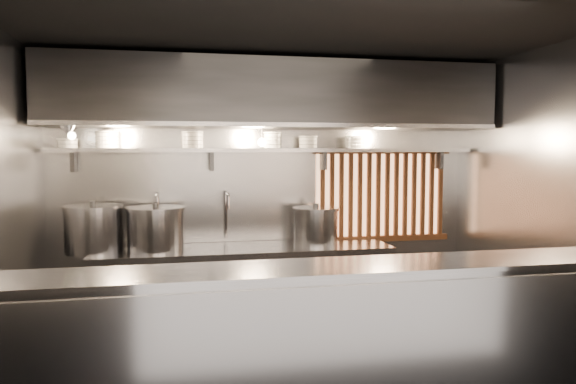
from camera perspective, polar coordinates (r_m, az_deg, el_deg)
name	(u,v)px	position (r m, az deg, el deg)	size (l,w,h in m)	color
floor	(298,375)	(4.95, 1.01, -18.11)	(4.50, 4.50, 0.00)	black
ceiling	(298,35)	(4.66, 1.06, 15.62)	(4.50, 4.50, 0.00)	black
wall_back	(267,195)	(6.06, -2.16, -0.28)	(4.50, 4.50, 0.00)	gray
wall_left	(1,216)	(4.64, -27.16, -2.19)	(3.00, 3.00, 0.00)	gray
wall_right	(541,204)	(5.55, 24.30, -1.09)	(3.00, 3.00, 0.00)	gray
serving_counter	(330,349)	(3.88, 4.34, -15.64)	(4.50, 0.56, 1.13)	gray
cooking_bench	(244,291)	(5.81, -4.46, -10.00)	(3.00, 0.70, 0.90)	gray
bowl_shelf	(270,150)	(5.86, -1.87, 4.26)	(4.40, 0.34, 0.04)	gray
exhaust_hood	(273,96)	(5.67, -1.49, 9.77)	(4.40, 0.81, 0.65)	#2D2D30
wood_screen	(382,195)	(6.37, 9.52, -0.29)	(1.56, 0.09, 1.04)	#FFB172
faucet_left	(158,207)	(5.85, -13.10, -1.47)	(0.04, 0.30, 0.50)	silver
faucet_right	(227,205)	(5.88, -6.26, -1.36)	(0.04, 0.30, 0.50)	silver
heat_lamp	(69,129)	(5.38, -21.39, 5.95)	(0.25, 0.35, 0.20)	gray
pendant_bulb	(262,142)	(5.73, -2.65, 5.08)	(0.09, 0.09, 0.19)	#2D2D30
stock_pot_left	(94,229)	(5.71, -19.15, -3.54)	(0.73, 0.73, 0.49)	gray
stock_pot_mid	(156,229)	(5.64, -13.30, -3.64)	(0.61, 0.61, 0.47)	gray
stock_pot_right	(316,226)	(5.86, 2.84, -3.43)	(0.61, 0.61, 0.43)	gray
bowl_stack_0	(68,143)	(5.85, -21.49, 4.62)	(0.20, 0.20, 0.09)	white
bowl_stack_1	(107,140)	(5.80, -17.87, 5.09)	(0.24, 0.24, 0.17)	white
bowl_stack_2	(193,140)	(5.78, -9.67, 5.24)	(0.22, 0.22, 0.17)	white
bowl_stack_3	(273,140)	(5.87, -1.57, 5.29)	(0.20, 0.20, 0.17)	white
bowl_stack_4	(308,142)	(5.95, 2.05, 5.09)	(0.21, 0.21, 0.13)	white
bowl_stack_5	(355,142)	(6.10, 6.84, 5.05)	(0.23, 0.23, 0.13)	white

